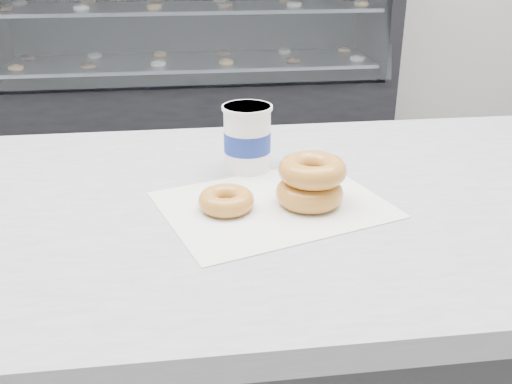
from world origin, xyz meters
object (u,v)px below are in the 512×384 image
Objects in this scene: donut_single at (226,200)px; donut_stack at (311,182)px; coffee_cup at (247,138)px; display_case at (193,76)px.

donut_stack is (0.13, 0.01, 0.02)m from donut_single.
donut_single is 0.18m from coffee_cup.
donut_single is 0.58× the size of donut_stack.
coffee_cup is (-0.08, 0.16, 0.02)m from donut_stack.
display_case is at bearing 89.82° from donut_single.
display_case is 27.25× the size of donut_single.
donut_single is at bearing -92.49° from coffee_cup.
coffee_cup is (0.04, -2.60, 0.47)m from display_case.
coffee_cup is (0.05, 0.17, 0.04)m from donut_single.
donut_stack is at bearing 2.17° from donut_single.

